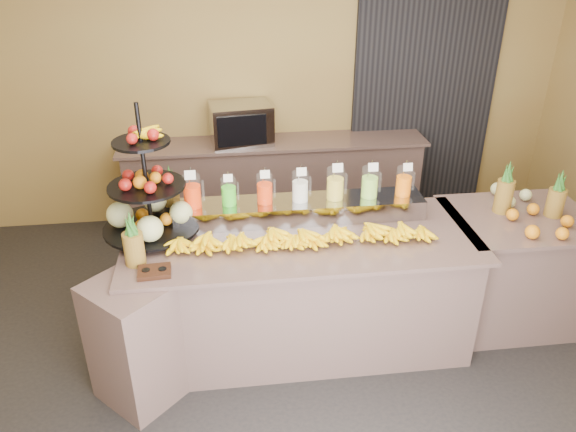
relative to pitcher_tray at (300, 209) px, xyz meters
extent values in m
plane|color=black|center=(-0.03, -0.58, -1.01)|extent=(6.00, 6.00, 0.00)
cube|color=olive|center=(-0.03, 1.93, 0.39)|extent=(6.00, 0.02, 2.80)
cube|color=black|center=(1.57, 1.88, 0.19)|extent=(1.50, 0.06, 2.20)
cube|color=gray|center=(-0.03, -0.28, -0.56)|extent=(2.40, 0.90, 0.90)
cube|color=gray|center=(-0.03, -0.28, -0.09)|extent=(2.50, 1.00, 0.03)
cube|color=gray|center=(-1.18, -0.68, -0.56)|extent=(0.71, 0.71, 0.90)
cube|color=gray|center=(1.67, -0.18, -0.56)|extent=(1.00, 0.80, 0.90)
cube|color=gray|center=(1.67, -0.18, -0.09)|extent=(1.08, 0.88, 0.03)
cube|color=gray|center=(-0.03, 1.67, -0.56)|extent=(3.00, 0.50, 0.90)
cube|color=gray|center=(-0.03, 1.67, -0.09)|extent=(3.10, 0.55, 0.03)
cube|color=gray|center=(0.00, 0.00, 0.00)|extent=(1.85, 0.30, 0.15)
cylinder|color=silver|center=(-0.78, 0.00, 0.20)|extent=(0.13, 0.13, 0.24)
cylinder|color=#F12F00|center=(-0.78, 0.00, 0.16)|extent=(0.12, 0.12, 0.16)
cylinder|color=gray|center=(-0.80, 0.01, 0.25)|extent=(0.01, 0.01, 0.28)
cube|color=white|center=(-0.78, -0.06, 0.35)|extent=(0.08, 0.02, 0.07)
cylinder|color=silver|center=(-0.52, 0.00, 0.18)|extent=(0.11, 0.11, 0.20)
cylinder|color=green|center=(-0.52, 0.00, 0.14)|extent=(0.10, 0.10, 0.14)
cylinder|color=gray|center=(-0.53, 0.01, 0.22)|extent=(0.01, 0.01, 0.24)
cube|color=white|center=(-0.52, -0.05, 0.31)|extent=(0.06, 0.02, 0.06)
cylinder|color=silver|center=(-0.26, 0.00, 0.18)|extent=(0.12, 0.12, 0.22)
cylinder|color=#EB3305|center=(-0.26, 0.00, 0.15)|extent=(0.11, 0.11, 0.15)
cylinder|color=gray|center=(-0.27, 0.01, 0.23)|extent=(0.01, 0.01, 0.26)
cube|color=white|center=(-0.26, -0.05, 0.32)|extent=(0.07, 0.02, 0.06)
cylinder|color=silver|center=(0.00, 0.00, 0.19)|extent=(0.12, 0.12, 0.22)
cylinder|color=silver|center=(0.00, 0.00, 0.15)|extent=(0.11, 0.11, 0.15)
cylinder|color=gray|center=(-0.02, 0.01, 0.24)|extent=(0.01, 0.01, 0.26)
cube|color=white|center=(0.00, -0.06, 0.33)|extent=(0.07, 0.02, 0.06)
cylinder|color=silver|center=(0.26, 0.00, 0.19)|extent=(0.13, 0.13, 0.24)
cylinder|color=gold|center=(0.26, 0.00, 0.16)|extent=(0.12, 0.12, 0.16)
cylinder|color=gray|center=(0.24, 0.01, 0.25)|extent=(0.01, 0.01, 0.28)
cube|color=white|center=(0.26, -0.06, 0.35)|extent=(0.08, 0.02, 0.07)
cylinder|color=silver|center=(0.52, 0.00, 0.19)|extent=(0.13, 0.13, 0.23)
cylinder|color=#8AD147|center=(0.52, 0.00, 0.15)|extent=(0.12, 0.12, 0.16)
cylinder|color=gray|center=(0.50, 0.01, 0.24)|extent=(0.01, 0.01, 0.27)
cube|color=white|center=(0.52, -0.06, 0.34)|extent=(0.07, 0.02, 0.06)
cylinder|color=silver|center=(0.78, 0.00, 0.18)|extent=(0.12, 0.12, 0.22)
cylinder|color=#F76C00|center=(0.78, 0.00, 0.15)|extent=(0.11, 0.11, 0.15)
cylinder|color=gray|center=(0.77, 0.01, 0.23)|extent=(0.01, 0.01, 0.26)
cube|color=white|center=(0.78, -0.05, 0.32)|extent=(0.07, 0.02, 0.06)
ellipsoid|color=yellow|center=(-0.87, -0.34, -0.03)|extent=(0.23, 0.17, 0.10)
ellipsoid|color=yellow|center=(-0.68, -0.34, -0.03)|extent=(0.23, 0.17, 0.10)
ellipsoid|color=yellow|center=(-0.50, -0.34, -0.03)|extent=(0.23, 0.17, 0.10)
ellipsoid|color=yellow|center=(-0.31, -0.34, -0.03)|extent=(0.23, 0.17, 0.10)
ellipsoid|color=yellow|center=(-0.12, -0.34, -0.03)|extent=(0.23, 0.17, 0.10)
ellipsoid|color=yellow|center=(0.06, -0.34, -0.03)|extent=(0.23, 0.17, 0.10)
ellipsoid|color=yellow|center=(0.25, -0.34, -0.03)|extent=(0.23, 0.17, 0.10)
ellipsoid|color=yellow|center=(0.43, -0.34, -0.03)|extent=(0.23, 0.17, 0.10)
ellipsoid|color=yellow|center=(0.62, -0.34, -0.03)|extent=(0.23, 0.17, 0.10)
ellipsoid|color=yellow|center=(0.81, -0.34, -0.03)|extent=(0.23, 0.17, 0.10)
ellipsoid|color=yellow|center=(-0.70, -0.34, 0.04)|extent=(0.19, 0.15, 0.09)
ellipsoid|color=yellow|center=(-0.48, -0.34, 0.04)|extent=(0.19, 0.15, 0.09)
ellipsoid|color=yellow|center=(-0.25, -0.34, 0.04)|extent=(0.19, 0.15, 0.09)
ellipsoid|color=yellow|center=(-0.03, -0.34, 0.04)|extent=(0.19, 0.15, 0.09)
ellipsoid|color=yellow|center=(0.19, -0.34, 0.04)|extent=(0.19, 0.15, 0.09)
ellipsoid|color=yellow|center=(0.42, -0.34, 0.04)|extent=(0.19, 0.15, 0.09)
ellipsoid|color=yellow|center=(0.64, -0.34, 0.04)|extent=(0.19, 0.15, 0.09)
cylinder|color=black|center=(-1.08, -0.09, 0.40)|extent=(0.04, 0.04, 0.96)
cylinder|color=black|center=(-1.08, -0.09, -0.02)|extent=(0.84, 0.84, 0.02)
cylinder|color=black|center=(-1.08, -0.09, 0.30)|extent=(0.66, 0.66, 0.02)
cylinder|color=black|center=(-1.08, -0.09, 0.62)|extent=(0.47, 0.47, 0.02)
sphere|color=beige|center=(-0.86, -0.09, 0.08)|extent=(0.18, 0.18, 0.18)
sphere|color=maroon|center=(-0.93, -0.09, 0.35)|extent=(0.09, 0.09, 0.09)
sphere|color=orange|center=(-1.18, -0.09, 0.04)|extent=(0.10, 0.10, 0.10)
cube|color=black|center=(-1.02, -0.62, -0.06)|extent=(0.22, 0.17, 0.03)
cylinder|color=brown|center=(-1.15, -0.49, 0.04)|extent=(0.13, 0.13, 0.22)
cone|color=#1F501A|center=(-1.15, -0.49, 0.23)|extent=(0.07, 0.07, 0.16)
cylinder|color=brown|center=(-0.95, 0.23, 0.04)|extent=(0.12, 0.12, 0.23)
cone|color=#1F501A|center=(-0.95, 0.23, 0.23)|extent=(0.06, 0.06, 0.16)
cylinder|color=brown|center=(1.55, -0.08, 0.06)|extent=(0.14, 0.14, 0.26)
cylinder|color=brown|center=(1.91, -0.19, 0.03)|extent=(0.13, 0.13, 0.22)
ellipsoid|color=orange|center=(1.71, -0.35, -0.03)|extent=(0.39, 0.26, 0.10)
cube|color=gray|center=(-0.35, 1.67, 0.12)|extent=(0.64, 0.48, 0.39)
camera|label=1|loc=(-0.55, -3.67, 1.92)|focal=35.00mm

